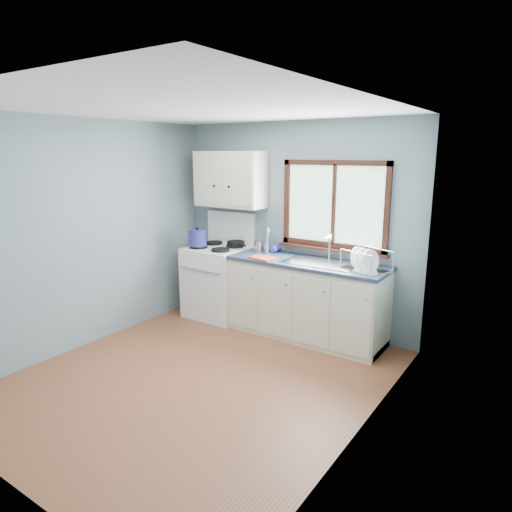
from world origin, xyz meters
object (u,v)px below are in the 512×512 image
Objects in this scene: sink at (321,268)px; stockpot at (198,237)px; dish_rack at (365,264)px; utensil_crock at (259,246)px; thermos at (267,240)px; skillet at (236,243)px; gas_range at (218,280)px; base_cabinets at (306,303)px.

sink is 1.69m from stockpot.
utensil_crock is at bearing -165.35° from dish_rack.
sink is 2.45× the size of utensil_crock.
thermos is at bearing 19.75° from stockpot.
skillet is 1.17× the size of thermos.
sink is at bearing 6.38° from stockpot.
sink is 0.54m from dish_rack.
sink is 1.54× the size of dish_rack.
thermos is at bearing 11.75° from gas_range.
stockpot is (-0.37, -0.33, 0.08)m from skillet.
gas_range is 4.84× the size of stockpot.
skillet is at bearing 176.74° from utensil_crock.
dish_rack is at bearing -6.51° from thermos.
sink is at bearing -7.21° from utensil_crock.
dish_rack is at bearing -0.34° from gas_range.
thermos reaches higher than base_cabinets.
gas_range is at bearing -179.29° from sink.
skillet is 1.83m from dish_rack.
stockpot is 0.52× the size of dish_rack.
dish_rack is (1.82, -0.17, -0.00)m from skillet.
base_cabinets is 0.95m from utensil_crock.
gas_range is at bearing 42.26° from stockpot.
base_cabinets is 3.40× the size of dish_rack.
sink is 0.85m from thermos.
gas_range reaches higher than thermos.
utensil_crock is at bearing 13.57° from gas_range.
thermos is (-0.63, 0.12, 0.67)m from base_cabinets.
stockpot reaches higher than dish_rack.
gas_range reaches higher than utensil_crock.
utensil_crock reaches higher than base_cabinets.
sink is at bearing -162.84° from dish_rack.
gas_range reaches higher than base_cabinets.
base_cabinets is (1.31, 0.02, -0.08)m from gas_range.
stockpot is 0.90× the size of thermos.
base_cabinets is at bearing 179.87° from sink.
sink is at bearing -8.57° from thermos.
dish_rack is at bearing 4.09° from stockpot.
stockpot is at bearing -160.25° from thermos.
base_cabinets is at bearing 0.82° from gas_range.
skillet is 1.06× the size of utensil_crock.
skillet is at bearing 173.93° from sink.
skillet is at bearing 41.36° from stockpot.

